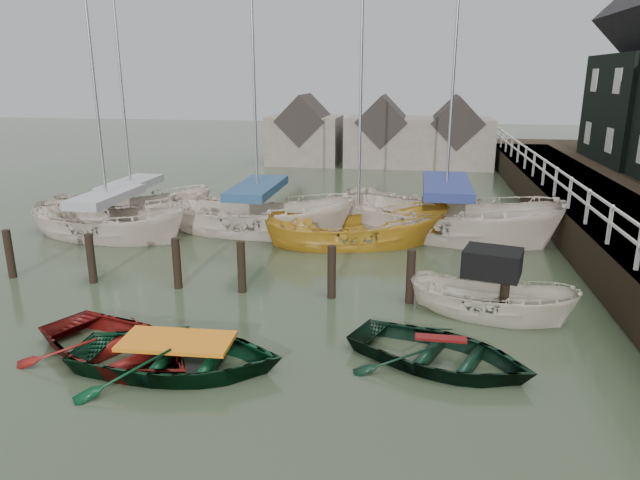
% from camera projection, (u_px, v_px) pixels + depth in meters
% --- Properties ---
extents(ground, '(120.00, 120.00, 0.00)m').
position_uv_depth(ground, '(255.00, 346.00, 12.14)').
color(ground, '#2B3723').
rests_on(ground, ground).
extents(pier, '(3.04, 32.00, 2.70)m').
position_uv_depth(pier, '(596.00, 219.00, 19.88)').
color(pier, black).
rests_on(pier, ground).
extents(mooring_pilings, '(13.72, 0.22, 1.80)m').
position_uv_depth(mooring_pilings, '(245.00, 274.00, 15.02)').
color(mooring_pilings, black).
rests_on(mooring_pilings, ground).
extents(far_sheds, '(14.00, 4.08, 4.39)m').
position_uv_depth(far_sheds, '(380.00, 135.00, 36.10)').
color(far_sheds, '#665B51').
rests_on(far_sheds, ground).
extents(rowboat_red, '(4.88, 4.36, 0.83)m').
position_uv_depth(rowboat_red, '(119.00, 359.00, 11.58)').
color(rowboat_red, '#62100E').
rests_on(rowboat_red, ground).
extents(rowboat_green, '(4.28, 3.16, 0.86)m').
position_uv_depth(rowboat_green, '(179.00, 369.00, 11.19)').
color(rowboat_green, black).
rests_on(rowboat_green, ground).
extents(rowboat_dkgreen, '(4.45, 3.87, 0.77)m').
position_uv_depth(rowboat_dkgreen, '(439.00, 364.00, 11.38)').
color(rowboat_dkgreen, black).
rests_on(rowboat_dkgreen, ground).
extents(motorboat, '(4.19, 2.45, 2.35)m').
position_uv_depth(motorboat, '(489.00, 311.00, 13.68)').
color(motorboat, beige).
rests_on(motorboat, ground).
extents(sailboat_a, '(6.61, 3.39, 11.05)m').
position_uv_depth(sailboat_a, '(110.00, 235.00, 20.35)').
color(sailboat_a, beige).
rests_on(sailboat_a, ground).
extents(sailboat_b, '(7.27, 3.10, 12.01)m').
position_uv_depth(sailboat_b, '(259.00, 230.00, 21.01)').
color(sailboat_b, beige).
rests_on(sailboat_b, ground).
extents(sailboat_c, '(6.70, 3.91, 11.19)m').
position_uv_depth(sailboat_c, '(358.00, 243.00, 19.56)').
color(sailboat_c, '#BC8923').
rests_on(sailboat_c, ground).
extents(sailboat_d, '(8.59, 5.47, 13.50)m').
position_uv_depth(sailboat_d, '(443.00, 234.00, 20.42)').
color(sailboat_d, beige).
rests_on(sailboat_d, ground).
extents(sailboat_e, '(6.57, 4.07, 10.07)m').
position_uv_depth(sailboat_e, '(134.00, 218.00, 22.68)').
color(sailboat_e, beige).
rests_on(sailboat_e, ground).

